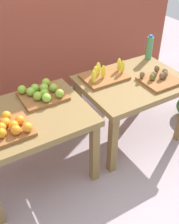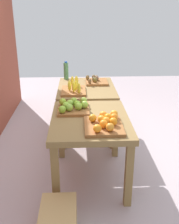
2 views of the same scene
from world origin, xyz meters
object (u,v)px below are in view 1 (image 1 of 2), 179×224
water_bottle (149,48)px  apple_bin (42,93)px  display_table_right (132,89)px  orange_bin (3,129)px  banana_crate (105,75)px  display_table_left (29,124)px  kiwi_bin (159,79)px

water_bottle → apple_bin: bearing=-174.7°
display_table_right → apple_bin: (-0.90, 0.18, 0.15)m
orange_bin → apple_bin: bearing=34.0°
display_table_right → water_bottle: size_ratio=3.71×
orange_bin → apple_bin: (0.45, 0.30, 0.00)m
banana_crate → water_bottle: 0.69m
display_table_left → display_table_right: 1.12m
apple_bin → kiwi_bin: (1.11, -0.32, -0.02)m
banana_crate → kiwi_bin: 0.54m
display_table_left → water_bottle: bearing=10.9°
orange_bin → banana_crate: 1.16m
banana_crate → display_table_left: bearing=-168.8°
display_table_left → orange_bin: 0.30m
orange_bin → banana_crate: size_ratio=1.00×
orange_bin → banana_crate: banana_crate is taller
kiwi_bin → water_bottle: 0.52m
display_table_right → orange_bin: (-1.35, -0.13, 0.15)m
apple_bin → banana_crate: size_ratio=0.91×
orange_bin → apple_bin: 0.54m
orange_bin → water_bottle: water_bottle is taller
display_table_right → banana_crate: bearing=142.6°
display_table_right → display_table_left: bearing=180.0°
apple_bin → banana_crate: (0.67, -0.00, -0.01)m
orange_bin → kiwi_bin: orange_bin is taller
orange_bin → kiwi_bin: size_ratio=1.22×
apple_bin → water_bottle: bearing=5.3°
orange_bin → display_table_right: bearing=5.4°
display_table_left → display_table_right: same height
banana_crate → water_bottle: size_ratio=1.58×
orange_bin → kiwi_bin: 1.56m
display_table_left → apple_bin: (0.22, 0.18, 0.15)m
kiwi_bin → orange_bin: bearing=179.3°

